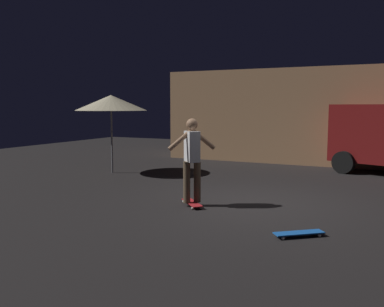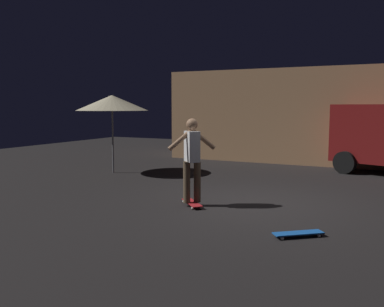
{
  "view_description": "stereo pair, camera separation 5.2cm",
  "coord_description": "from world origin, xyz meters",
  "px_view_note": "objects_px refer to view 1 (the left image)",
  "views": [
    {
      "loc": [
        2.61,
        -8.13,
        1.98
      ],
      "look_at": [
        -1.03,
        -0.74,
        1.05
      ],
      "focal_mm": 39.43,
      "sensor_mm": 36.0,
      "label": 1
    },
    {
      "loc": [
        2.65,
        -8.11,
        1.98
      ],
      "look_at": [
        -1.03,
        -0.74,
        1.05
      ],
      "focal_mm": 39.43,
      "sensor_mm": 36.0,
      "label": 2
    }
  ],
  "objects_px": {
    "skater": "(192,154)",
    "skateboard_ridden": "(192,203)",
    "skateboard_spare": "(299,233)",
    "patio_umbrella": "(111,103)"
  },
  "relations": [
    {
      "from": "skater",
      "to": "skateboard_ridden",
      "type": "bearing_deg",
      "value": 153.43
    },
    {
      "from": "skateboard_ridden",
      "to": "skateboard_spare",
      "type": "distance_m",
      "value": 2.59
    },
    {
      "from": "skateboard_spare",
      "to": "patio_umbrella",
      "type": "bearing_deg",
      "value": 149.11
    },
    {
      "from": "patio_umbrella",
      "to": "skateboard_ridden",
      "type": "height_order",
      "value": "patio_umbrella"
    },
    {
      "from": "skateboard_ridden",
      "to": "skateboard_spare",
      "type": "bearing_deg",
      "value": -24.8
    },
    {
      "from": "skateboard_ridden",
      "to": "skater",
      "type": "xyz_separation_m",
      "value": [
        0.0,
        -0.0,
        0.98
      ]
    },
    {
      "from": "patio_umbrella",
      "to": "skater",
      "type": "xyz_separation_m",
      "value": [
        3.98,
        -2.7,
        -1.04
      ]
    },
    {
      "from": "skateboard_ridden",
      "to": "skateboard_spare",
      "type": "height_order",
      "value": "same"
    },
    {
      "from": "skateboard_spare",
      "to": "skater",
      "type": "distance_m",
      "value": 2.77
    },
    {
      "from": "skater",
      "to": "skateboard_spare",
      "type": "bearing_deg",
      "value": -24.8
    }
  ]
}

